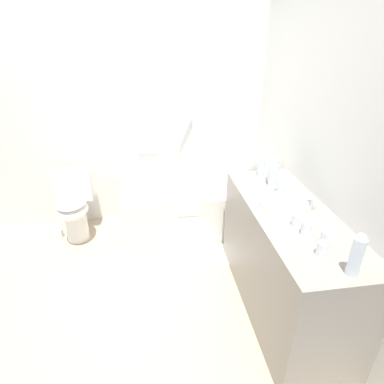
{
  "coord_description": "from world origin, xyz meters",
  "views": [
    {
      "loc": [
        0.22,
        -2.16,
        2.01
      ],
      "look_at": [
        0.56,
        0.16,
        0.82
      ],
      "focal_mm": 29.52,
      "sensor_mm": 36.0,
      "label": 1
    }
  ],
  "objects_px": {
    "water_bottle_3": "(356,256)",
    "water_bottle_2": "(273,172)",
    "sink_basin": "(283,205)",
    "water_bottle_4": "(262,164)",
    "water_bottle_0": "(281,183)",
    "drinking_glass_1": "(322,249)",
    "drinking_glass_2": "(326,238)",
    "bath_mat": "(212,255)",
    "drinking_glass_0": "(298,220)",
    "drinking_glass_3": "(307,228)",
    "toilet_paper_roll": "(58,233)",
    "bathtub": "(190,206)",
    "toilet": "(74,206)",
    "water_bottle_1": "(272,171)",
    "sink_faucet": "(310,202)"
  },
  "relations": [
    {
      "from": "bathtub",
      "to": "toilet",
      "type": "xyz_separation_m",
      "value": [
        -1.24,
        -0.0,
        0.11
      ]
    },
    {
      "from": "toilet_paper_roll",
      "to": "drinking_glass_1",
      "type": "bearing_deg",
      "value": -41.15
    },
    {
      "from": "bathtub",
      "to": "toilet_paper_roll",
      "type": "bearing_deg",
      "value": 179.68
    },
    {
      "from": "water_bottle_3",
      "to": "water_bottle_2",
      "type": "bearing_deg",
      "value": 90.9
    },
    {
      "from": "toilet",
      "to": "sink_basin",
      "type": "distance_m",
      "value": 2.17
    },
    {
      "from": "drinking_glass_1",
      "to": "drinking_glass_2",
      "type": "xyz_separation_m",
      "value": [
        0.06,
        0.08,
        0.01
      ]
    },
    {
      "from": "water_bottle_0",
      "to": "drinking_glass_1",
      "type": "relative_size",
      "value": 2.43
    },
    {
      "from": "drinking_glass_0",
      "to": "drinking_glass_2",
      "type": "distance_m",
      "value": 0.24
    },
    {
      "from": "drinking_glass_3",
      "to": "bath_mat",
      "type": "relative_size",
      "value": 0.13
    },
    {
      "from": "sink_basin",
      "to": "toilet_paper_roll",
      "type": "distance_m",
      "value": 2.45
    },
    {
      "from": "bathtub",
      "to": "drinking_glass_0",
      "type": "bearing_deg",
      "value": -70.26
    },
    {
      "from": "bathtub",
      "to": "drinking_glass_3",
      "type": "height_order",
      "value": "bathtub"
    },
    {
      "from": "drinking_glass_0",
      "to": "drinking_glass_1",
      "type": "bearing_deg",
      "value": -89.31
    },
    {
      "from": "water_bottle_1",
      "to": "drinking_glass_2",
      "type": "relative_size",
      "value": 2.08
    },
    {
      "from": "water_bottle_2",
      "to": "bath_mat",
      "type": "distance_m",
      "value": 1.11
    },
    {
      "from": "bath_mat",
      "to": "toilet_paper_roll",
      "type": "relative_size",
      "value": 6.18
    },
    {
      "from": "toilet",
      "to": "toilet_paper_roll",
      "type": "relative_size",
      "value": 6.85
    },
    {
      "from": "bathtub",
      "to": "toilet",
      "type": "height_order",
      "value": "bathtub"
    },
    {
      "from": "water_bottle_4",
      "to": "drinking_glass_2",
      "type": "distance_m",
      "value": 1.04
    },
    {
      "from": "sink_basin",
      "to": "drinking_glass_1",
      "type": "bearing_deg",
      "value": -90.16
    },
    {
      "from": "water_bottle_4",
      "to": "drinking_glass_0",
      "type": "relative_size",
      "value": 2.71
    },
    {
      "from": "water_bottle_3",
      "to": "drinking_glass_3",
      "type": "bearing_deg",
      "value": 99.94
    },
    {
      "from": "water_bottle_0",
      "to": "water_bottle_3",
      "type": "bearing_deg",
      "value": -89.79
    },
    {
      "from": "drinking_glass_0",
      "to": "toilet",
      "type": "bearing_deg",
      "value": 140.99
    },
    {
      "from": "toilet",
      "to": "water_bottle_1",
      "type": "height_order",
      "value": "water_bottle_1"
    },
    {
      "from": "sink_faucet",
      "to": "water_bottle_1",
      "type": "height_order",
      "value": "water_bottle_1"
    },
    {
      "from": "drinking_glass_0",
      "to": "bath_mat",
      "type": "relative_size",
      "value": 0.13
    },
    {
      "from": "bathtub",
      "to": "drinking_glass_1",
      "type": "xyz_separation_m",
      "value": [
        0.51,
        -1.72,
        0.64
      ]
    },
    {
      "from": "bathtub",
      "to": "water_bottle_0",
      "type": "bearing_deg",
      "value": -58.57
    },
    {
      "from": "sink_faucet",
      "to": "drinking_glass_1",
      "type": "bearing_deg",
      "value": -110.38
    },
    {
      "from": "toilet",
      "to": "drinking_glass_3",
      "type": "xyz_separation_m",
      "value": [
        1.75,
        -1.51,
        0.54
      ]
    },
    {
      "from": "drinking_glass_0",
      "to": "drinking_glass_2",
      "type": "xyz_separation_m",
      "value": [
        0.07,
        -0.22,
        0.01
      ]
    },
    {
      "from": "drinking_glass_0",
      "to": "drinking_glass_1",
      "type": "relative_size",
      "value": 1.1
    },
    {
      "from": "bath_mat",
      "to": "drinking_glass_0",
      "type": "bearing_deg",
      "value": -67.28
    },
    {
      "from": "bath_mat",
      "to": "toilet",
      "type": "bearing_deg",
      "value": 158.3
    },
    {
      "from": "water_bottle_2",
      "to": "drinking_glass_1",
      "type": "xyz_separation_m",
      "value": [
        -0.06,
        -0.91,
        -0.08
      ]
    },
    {
      "from": "bathtub",
      "to": "water_bottle_0",
      "type": "distance_m",
      "value": 1.31
    },
    {
      "from": "water_bottle_3",
      "to": "drinking_glass_1",
      "type": "height_order",
      "value": "water_bottle_3"
    },
    {
      "from": "drinking_glass_3",
      "to": "toilet_paper_roll",
      "type": "height_order",
      "value": "drinking_glass_3"
    },
    {
      "from": "water_bottle_1",
      "to": "toilet",
      "type": "bearing_deg",
      "value": 158.32
    },
    {
      "from": "drinking_glass_1",
      "to": "drinking_glass_2",
      "type": "height_order",
      "value": "drinking_glass_2"
    },
    {
      "from": "drinking_glass_1",
      "to": "drinking_glass_0",
      "type": "bearing_deg",
      "value": 90.69
    },
    {
      "from": "sink_basin",
      "to": "toilet_paper_roll",
      "type": "xyz_separation_m",
      "value": [
        -1.98,
        1.18,
        -0.85
      ]
    },
    {
      "from": "sink_faucet",
      "to": "water_bottle_0",
      "type": "distance_m",
      "value": 0.26
    },
    {
      "from": "sink_basin",
      "to": "water_bottle_4",
      "type": "xyz_separation_m",
      "value": [
        0.03,
        0.57,
        0.09
      ]
    },
    {
      "from": "drinking_glass_2",
      "to": "water_bottle_2",
      "type": "bearing_deg",
      "value": 90.54
    },
    {
      "from": "water_bottle_4",
      "to": "toilet_paper_roll",
      "type": "relative_size",
      "value": 2.17
    },
    {
      "from": "sink_basin",
      "to": "water_bottle_1",
      "type": "relative_size",
      "value": 1.64
    },
    {
      "from": "bathtub",
      "to": "toilet",
      "type": "bearing_deg",
      "value": -179.9
    },
    {
      "from": "bathtub",
      "to": "water_bottle_4",
      "type": "relative_size",
      "value": 6.19
    }
  ]
}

